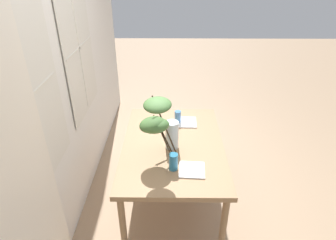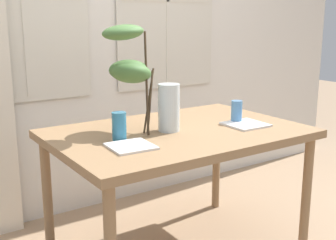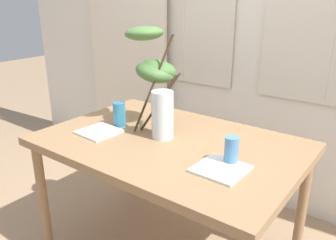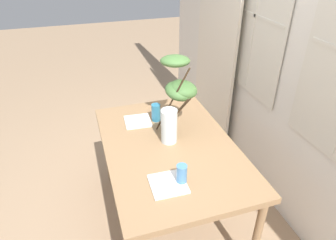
% 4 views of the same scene
% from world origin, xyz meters
% --- Properties ---
extents(ground, '(14.00, 14.00, 0.00)m').
position_xyz_m(ground, '(0.00, 0.00, 0.00)').
color(ground, '#9E7F60').
extents(back_wall_with_windows, '(4.86, 0.14, 3.01)m').
position_xyz_m(back_wall_with_windows, '(0.00, 0.99, 1.50)').
color(back_wall_with_windows, silver).
rests_on(back_wall_with_windows, ground).
extents(curtain_sheer_side, '(0.85, 0.03, 2.26)m').
position_xyz_m(curtain_sheer_side, '(-1.09, 0.85, 1.13)').
color(curtain_sheer_side, silver).
rests_on(curtain_sheer_side, ground).
extents(dining_table, '(1.37, 0.92, 0.76)m').
position_xyz_m(dining_table, '(0.00, 0.00, 0.69)').
color(dining_table, '#93704C').
rests_on(dining_table, ground).
extents(vase_with_branches, '(0.42, 0.38, 0.58)m').
position_xyz_m(vase_with_branches, '(-0.18, 0.12, 1.07)').
color(vase_with_branches, silver).
rests_on(vase_with_branches, dining_table).
extents(drinking_glass_blue_left, '(0.07, 0.07, 0.14)m').
position_xyz_m(drinking_glass_blue_left, '(-0.36, -0.00, 0.83)').
color(drinking_glass_blue_left, teal).
rests_on(drinking_glass_blue_left, dining_table).
extents(drinking_glass_blue_right, '(0.07, 0.07, 0.13)m').
position_xyz_m(drinking_glass_blue_right, '(0.39, -0.05, 0.83)').
color(drinking_glass_blue_right, '#4C84BC').
rests_on(drinking_glass_blue_right, dining_table).
extents(plate_square_left, '(0.22, 0.22, 0.01)m').
position_xyz_m(plate_square_left, '(-0.38, -0.15, 0.77)').
color(plate_square_left, white).
rests_on(plate_square_left, dining_table).
extents(plate_square_right, '(0.22, 0.22, 0.01)m').
position_xyz_m(plate_square_right, '(0.38, -0.13, 0.77)').
color(plate_square_right, white).
rests_on(plate_square_right, dining_table).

